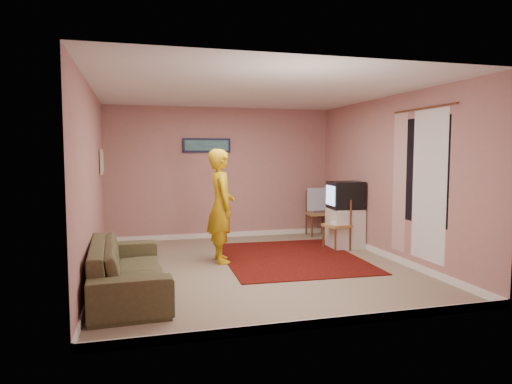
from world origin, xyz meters
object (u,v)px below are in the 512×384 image
object	(u,v)px
chair_a	(317,208)
chair_b	(337,219)
tv_cabinet	(345,228)
person	(221,206)
crt_tv	(345,195)
sofa	(128,268)

from	to	relation	value
chair_a	chair_b	distance (m)	1.42
tv_cabinet	chair_a	bearing A→B (deg)	90.03
person	crt_tv	bearing A→B (deg)	-79.79
tv_cabinet	chair_b	size ratio (longest dim) A/B	1.47
crt_tv	chair_a	bearing A→B (deg)	93.38
chair_b	tv_cabinet	bearing A→B (deg)	108.17
crt_tv	chair_a	size ratio (longest dim) A/B	1.19
sofa	person	distance (m)	2.00
crt_tv	person	distance (m)	2.39
chair_a	sofa	bearing A→B (deg)	-139.32
crt_tv	chair_b	size ratio (longest dim) A/B	1.25
chair_a	sofa	xyz separation A→B (m)	(-3.75, -3.06, -0.25)
tv_cabinet	person	bearing A→B (deg)	-168.72
tv_cabinet	chair_b	distance (m)	0.32
crt_tv	sofa	distance (m)	4.20
person	tv_cabinet	bearing A→B (deg)	-79.83
crt_tv	sofa	xyz separation A→B (m)	(-3.74, -1.79, -0.63)
tv_cabinet	crt_tv	distance (m)	0.60
chair_b	crt_tv	bearing A→B (deg)	108.90
crt_tv	tv_cabinet	bearing A→B (deg)	-0.00
sofa	person	bearing A→B (deg)	-48.85
chair_b	sofa	bearing A→B (deg)	-77.55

